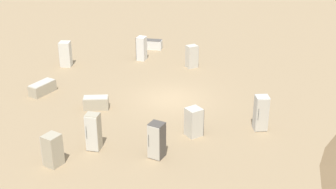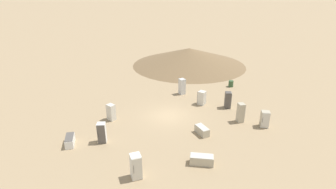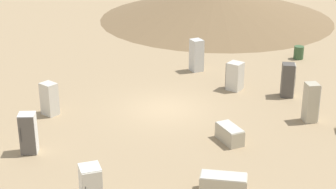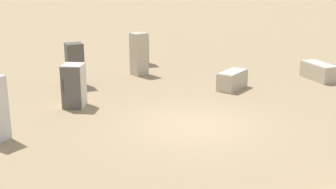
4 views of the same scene
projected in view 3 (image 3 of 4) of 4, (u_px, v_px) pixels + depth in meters
ground_plane at (165, 109)px, 27.67m from camera, size 1000.00×1000.00×0.00m
dirt_mound at (216, 1)px, 43.94m from camera, size 18.26×18.26×2.76m
discarded_fridge_0 at (230, 134)px, 24.22m from camera, size 1.52×0.93×0.72m
discarded_fridge_2 at (197, 55)px, 32.60m from camera, size 0.77×0.76×1.89m
discarded_fridge_3 at (288, 80)px, 28.93m from camera, size 0.93×0.93×1.77m
discarded_fridge_4 at (49, 99)px, 26.78m from camera, size 0.87×0.73×1.60m
discarded_fridge_6 at (223, 184)px, 20.39m from camera, size 1.72×1.71×0.72m
discarded_fridge_7 at (28, 133)px, 23.11m from camera, size 0.89×0.89×1.74m
discarded_fridge_9 at (235, 76)px, 29.85m from camera, size 0.94×0.91×1.52m
discarded_fridge_10 at (311, 102)px, 26.02m from camera, size 0.83×0.82×1.88m
rusty_barrel at (299, 53)px, 34.87m from camera, size 0.61×0.61×0.81m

